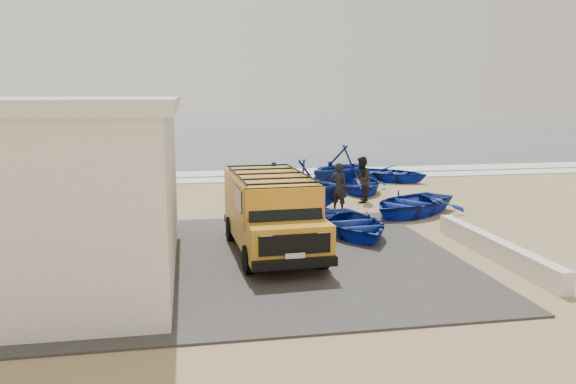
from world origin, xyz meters
TOP-DOWN VIEW (x-y plane):
  - ground at (0.00, 0.00)m, footprint 160.00×160.00m
  - slab at (-2.00, -2.00)m, footprint 12.00×10.00m
  - ocean at (0.00, 56.00)m, footprint 180.00×88.00m
  - surf_line at (0.00, 12.00)m, footprint 180.00×1.60m
  - surf_wash at (0.00, 14.50)m, footprint 180.00×2.20m
  - building at (-7.50, -2.00)m, footprint 8.40×9.40m
  - parapet at (5.00, -3.00)m, footprint 0.35×6.00m
  - van at (-0.86, -1.35)m, footprint 2.33×5.30m
  - boat_near_left at (1.89, 0.03)m, footprint 3.02×3.99m
  - boat_near_right at (4.90, 2.62)m, footprint 5.04×4.77m
  - boat_mid_left at (1.44, 4.49)m, footprint 4.67×4.50m
  - boat_mid_right at (4.51, 7.46)m, footprint 3.40×4.17m
  - boat_far_left at (3.85, 8.40)m, footprint 5.14×5.04m
  - boat_far_right at (6.97, 10.34)m, footprint 4.71×4.62m
  - fisherman_front at (2.45, 3.61)m, footprint 0.80×0.79m
  - fisherman_middle at (3.84, 5.24)m, footprint 1.04×1.13m
  - fisherman_back at (0.42, 6.55)m, footprint 0.96×0.48m

SIDE VIEW (x-z plane):
  - ground at x=0.00m, z-range 0.00..0.00m
  - ocean at x=0.00m, z-range 0.00..0.01m
  - surf_wash at x=0.00m, z-range 0.00..0.04m
  - slab at x=-2.00m, z-range 0.00..0.05m
  - surf_line at x=0.00m, z-range 0.00..0.06m
  - parapet at x=5.00m, z-range 0.00..0.55m
  - boat_mid_right at x=4.51m, z-range 0.00..0.76m
  - boat_near_left at x=1.89m, z-range 0.00..0.78m
  - boat_far_right at x=6.97m, z-range 0.00..0.80m
  - boat_near_right at x=4.90m, z-range 0.00..0.85m
  - fisherman_back at x=0.42m, z-range 0.00..1.57m
  - fisherman_front at x=2.45m, z-range 0.00..1.86m
  - fisherman_middle at x=3.84m, z-range 0.00..1.88m
  - boat_mid_left at x=1.44m, z-range 0.00..1.89m
  - boat_far_left at x=3.85m, z-range 0.00..2.05m
  - van at x=-0.86m, z-range 0.08..2.31m
  - building at x=-7.50m, z-range 0.01..4.31m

